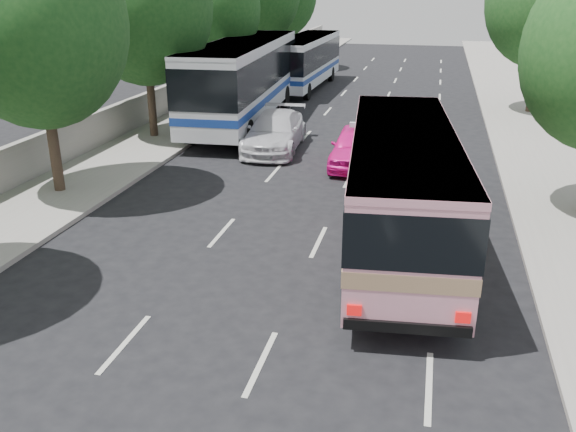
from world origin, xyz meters
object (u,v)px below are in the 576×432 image
(white_pickup, at_px, (275,132))
(tour_coach_rear, at_px, (306,58))
(pink_bus, at_px, (402,179))
(tour_coach_front, at_px, (244,75))
(pink_taxi, at_px, (356,146))

(white_pickup, xyz_separation_m, tour_coach_rear, (-1.95, 15.66, 1.25))
(white_pickup, height_order, tour_coach_rear, tour_coach_rear)
(pink_bus, xyz_separation_m, white_pickup, (-5.92, 9.41, -1.26))
(white_pickup, distance_m, tour_coach_front, 5.73)
(pink_bus, distance_m, tour_coach_front, 16.61)
(tour_coach_front, bearing_deg, tour_coach_rear, 82.16)
(pink_taxi, distance_m, tour_coach_rear, 18.20)
(pink_bus, height_order, white_pickup, pink_bus)
(pink_bus, relative_size, white_pickup, 1.93)
(pink_bus, distance_m, pink_taxi, 8.23)
(pink_taxi, distance_m, tour_coach_front, 9.23)
(pink_bus, distance_m, white_pickup, 11.19)
(pink_taxi, relative_size, tour_coach_front, 0.33)
(pink_taxi, relative_size, white_pickup, 0.83)
(tour_coach_rear, bearing_deg, pink_bus, -71.06)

